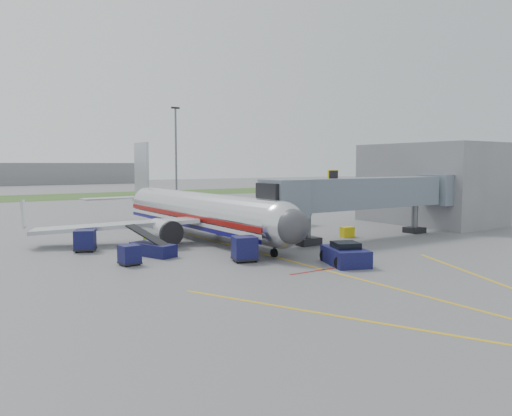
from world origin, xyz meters
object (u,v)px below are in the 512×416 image
pushback_tug (345,255)px  belt_loader (153,248)px  airliner (198,211)px  ramp_worker (144,241)px

pushback_tug → belt_loader: 15.51m
airliner → belt_loader: (-7.98, -7.37, -2.06)m
airliner → pushback_tug: size_ratio=7.62×
belt_loader → ramp_worker: belt_loader is taller
airliner → pushback_tug: (2.56, -18.75, -1.94)m
pushback_tug → ramp_worker: bearing=125.7°
pushback_tug → belt_loader: bearing=132.8°
airliner → ramp_worker: 9.10m
airliner → belt_loader: bearing=-137.3°
airliner → belt_loader: size_ratio=7.11×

